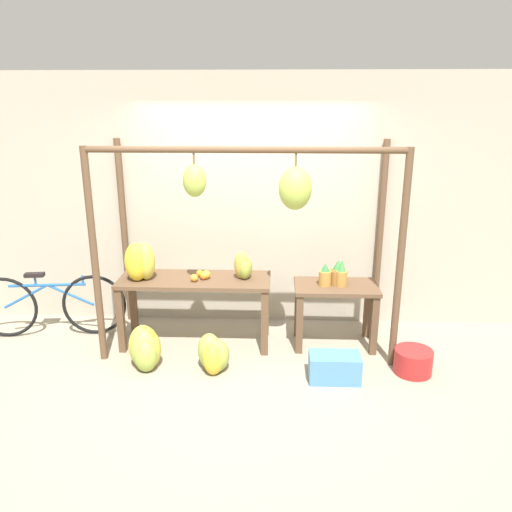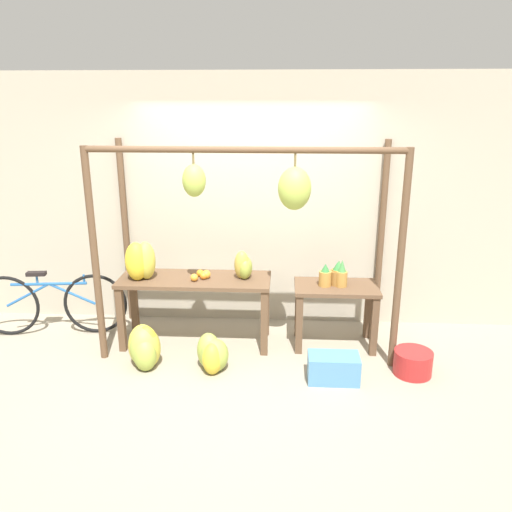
% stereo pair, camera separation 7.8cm
% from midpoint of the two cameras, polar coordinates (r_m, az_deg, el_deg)
% --- Properties ---
extents(ground_plane, '(20.00, 20.00, 0.00)m').
position_cam_midpoint_polar(ground_plane, '(4.85, -1.00, -13.58)').
color(ground_plane, gray).
extents(shop_wall_back, '(8.00, 0.08, 2.80)m').
position_cam_midpoint_polar(shop_wall_back, '(5.62, -0.06, 6.10)').
color(shop_wall_back, '#B2A893').
rests_on(shop_wall_back, ground_plane).
extents(stall_awning, '(2.95, 1.13, 2.11)m').
position_cam_midpoint_polar(stall_awning, '(4.77, 0.44, 5.17)').
color(stall_awning, brown).
rests_on(stall_awning, ground_plane).
extents(display_table_main, '(1.57, 0.56, 0.73)m').
position_cam_midpoint_polar(display_table_main, '(5.26, -6.55, -3.76)').
color(display_table_main, brown).
rests_on(display_table_main, ground_plane).
extents(display_table_side, '(0.86, 0.51, 0.67)m').
position_cam_midpoint_polar(display_table_side, '(5.28, 9.51, -4.97)').
color(display_table_side, brown).
rests_on(display_table_side, ground_plane).
extents(banana_pile_on_table, '(0.32, 0.34, 0.40)m').
position_cam_midpoint_polar(banana_pile_on_table, '(5.23, -12.74, -0.61)').
color(banana_pile_on_table, gold).
rests_on(banana_pile_on_table, display_table_main).
extents(orange_pile, '(0.19, 0.22, 0.09)m').
position_cam_midpoint_polar(orange_pile, '(5.17, -5.79, -2.19)').
color(orange_pile, orange).
rests_on(orange_pile, display_table_main).
extents(pineapple_cluster, '(0.29, 0.18, 0.28)m').
position_cam_midpoint_polar(pineapple_cluster, '(5.20, 9.53, -2.18)').
color(pineapple_cluster, '#B27F38').
rests_on(pineapple_cluster, display_table_side).
extents(banana_pile_ground_left, '(0.39, 0.45, 0.43)m').
position_cam_midpoint_polar(banana_pile_ground_left, '(5.02, -12.11, -10.22)').
color(banana_pile_ground_left, gold).
rests_on(banana_pile_ground_left, ground_plane).
extents(banana_pile_ground_right, '(0.41, 0.41, 0.37)m').
position_cam_midpoint_polar(banana_pile_ground_right, '(4.88, -4.58, -11.16)').
color(banana_pile_ground_right, '#9EB247').
rests_on(banana_pile_ground_right, ground_plane).
extents(fruit_crate_white, '(0.47, 0.26, 0.26)m').
position_cam_midpoint_polar(fruit_crate_white, '(4.79, 9.31, -12.51)').
color(fruit_crate_white, '#4C84B2').
rests_on(fruit_crate_white, ground_plane).
extents(blue_bucket, '(0.36, 0.36, 0.23)m').
position_cam_midpoint_polar(blue_bucket, '(5.07, 17.92, -11.51)').
color(blue_bucket, '#AD2323').
rests_on(blue_bucket, ground_plane).
extents(parked_bicycle, '(1.64, 0.23, 0.73)m').
position_cam_midpoint_polar(parked_bicycle, '(5.93, -22.01, -5.06)').
color(parked_bicycle, black).
rests_on(parked_bicycle, ground_plane).
extents(papaya_pile, '(0.20, 0.21, 0.30)m').
position_cam_midpoint_polar(papaya_pile, '(5.12, -0.96, -1.24)').
color(papaya_pile, '#B2993D').
rests_on(papaya_pile, display_table_main).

